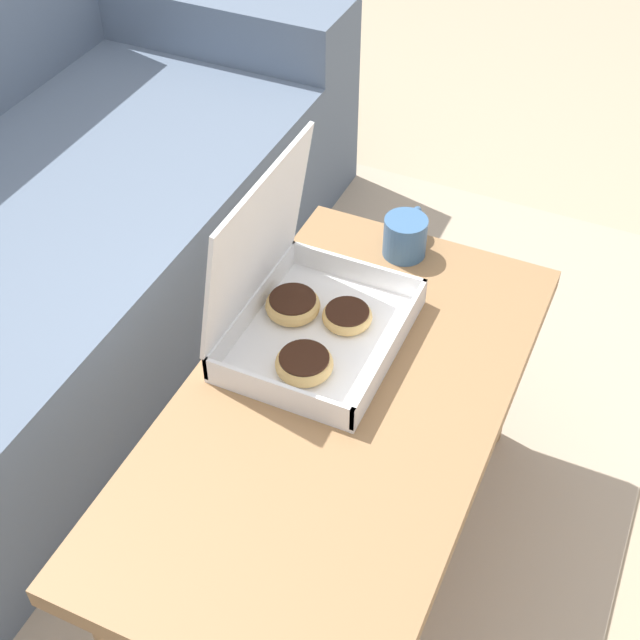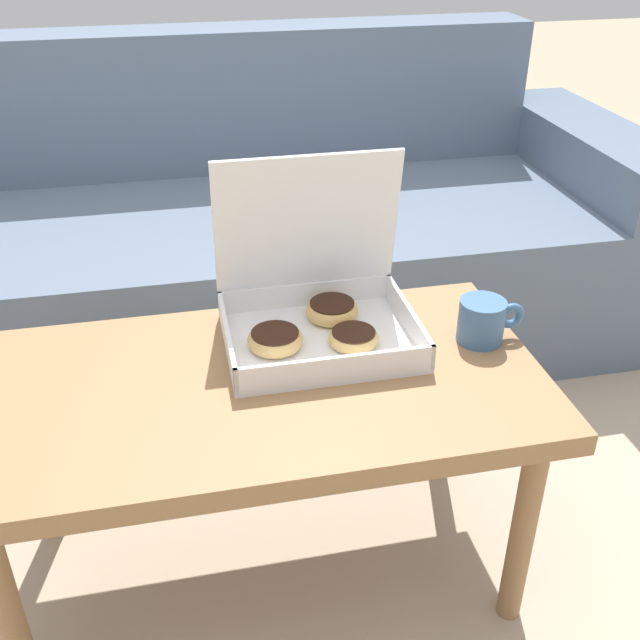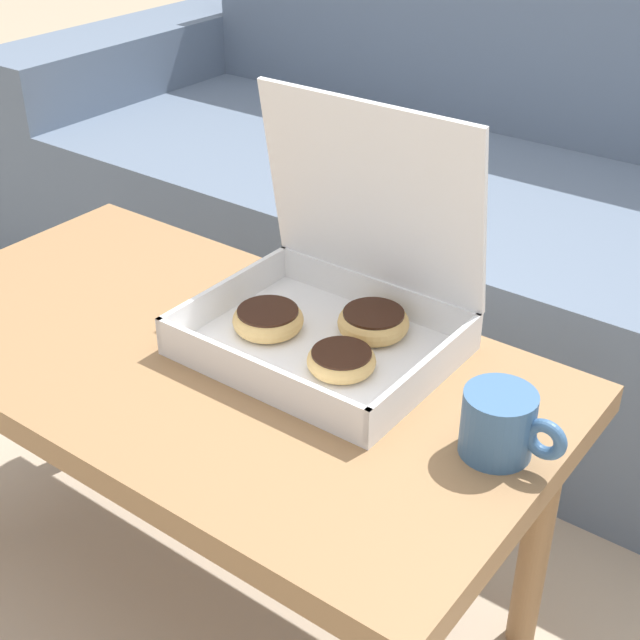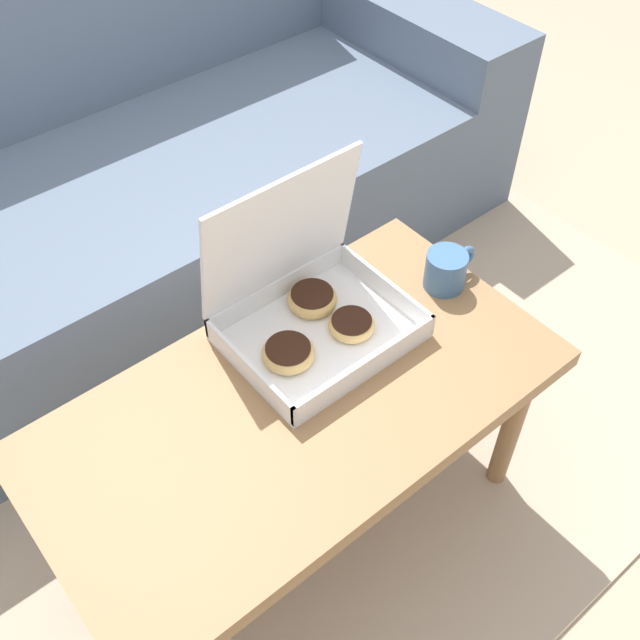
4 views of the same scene
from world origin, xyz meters
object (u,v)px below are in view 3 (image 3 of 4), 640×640
object	(u,v)px
couch	(511,231)
pastry_box	(335,303)
coffee_mug	(501,424)
coffee_table	(211,382)

from	to	relation	value
couch	pastry_box	bearing A→B (deg)	-81.62
pastry_box	coffee_mug	world-z (taller)	pastry_box
couch	coffee_table	world-z (taller)	couch
couch	coffee_table	distance (m)	0.98
coffee_table	coffee_mug	xyz separation A→B (m)	(0.42, 0.04, 0.10)
coffee_mug	pastry_box	bearing A→B (deg)	164.10
couch	pastry_box	xyz separation A→B (m)	(0.13, -0.85, 0.25)
couch	coffee_mug	size ratio (longest dim) A/B	20.03
pastry_box	coffee_mug	size ratio (longest dim) A/B	2.75
coffee_table	coffee_mug	bearing A→B (deg)	5.34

